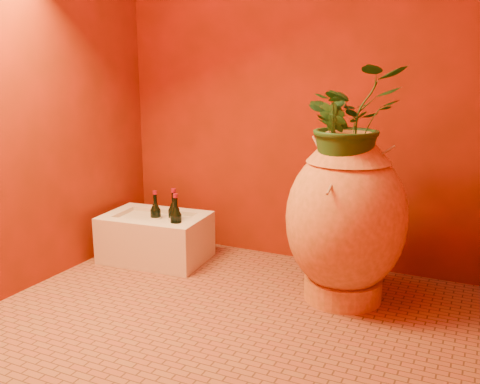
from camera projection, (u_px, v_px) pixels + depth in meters
The scene contains 11 objects.
floor at pixel (229, 314), 2.88m from camera, with size 2.50×2.50×0.00m, color brown.
wall_back at pixel (297, 75), 3.47m from camera, with size 2.50×0.02×2.50m, color #5B1C05.
wall_left at pixel (36, 76), 3.11m from camera, with size 0.02×2.00×2.50m, color #5B1C05.
amphora at pixel (346, 218), 2.97m from camera, with size 0.86×0.86×0.96m.
stone_basin at pixel (156, 238), 3.67m from camera, with size 0.73×0.53×0.32m.
wine_bottle_a at pixel (156, 219), 3.65m from camera, with size 0.08×0.08×0.31m.
wine_bottle_b at pixel (176, 225), 3.50m from camera, with size 0.08×0.08×0.32m.
wine_bottle_c at pixel (174, 219), 3.61m from camera, with size 0.08×0.08×0.33m.
wall_tap at pixel (329, 146), 3.39m from camera, with size 0.07×0.14×0.16m.
plant_main at pixel (350, 121), 2.84m from camera, with size 0.53×0.46×0.59m, color #184016.
plant_side at pixel (335, 136), 2.85m from camera, with size 0.20×0.16×0.36m, color #184016.
Camera 1 is at (1.19, -2.36, 1.30)m, focal length 40.00 mm.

